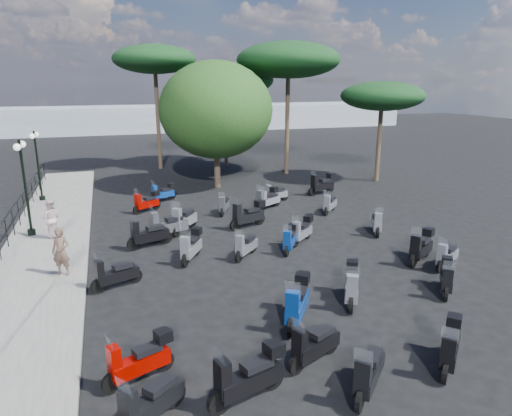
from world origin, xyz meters
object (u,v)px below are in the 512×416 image
object	(u,v)px
scooter_18	(450,348)
scooter_20	(351,286)
scooter_4	(184,221)
scooter_26	(447,256)
scooter_1	(150,404)
scooter_23	(275,194)
scooter_3	(168,226)
pine_1	(288,60)
scooter_17	(269,200)
scooter_7	(248,377)
scooter_11	(163,193)
pine_2	(155,60)
pedestrian_far	(51,219)
pine_3	(382,96)
lamp_post_1	(25,182)
scooter_10	(148,235)
scooter_8	(191,247)
lamp_post_2	(38,161)
scooter_9	(246,246)
scooter_5	(147,202)
scooter_16	(224,206)
scooter_19	(446,278)
scooter_0	(139,361)
pine_0	(225,80)
scooter_27	(377,223)
scooter_13	(297,303)
scooter_15	(248,215)
scooter_6	(314,345)
scooter_2	(115,275)
scooter_22	(267,199)
scooter_14	(290,240)
scooter_28	(330,204)
scooter_12	(368,374)
scooter_21	(302,231)
woman	(61,252)

from	to	relation	value
scooter_18	scooter_20	size ratio (longest dim) A/B	0.83
scooter_4	scooter_26	xyz separation A→B (m)	(7.69, -6.47, -0.10)
scooter_1	scooter_23	size ratio (longest dim) A/B	0.92
scooter_3	pine_1	xyz separation A→B (m)	(9.41, 10.78, 6.81)
scooter_17	scooter_20	distance (m)	10.06
scooter_7	scooter_11	bearing A→B (deg)	-18.20
scooter_18	pine_2	world-z (taller)	pine_2
pedestrian_far	pine_3	size ratio (longest dim) A/B	0.26
lamp_post_1	scooter_10	world-z (taller)	lamp_post_1
scooter_8	scooter_20	size ratio (longest dim) A/B	0.97
lamp_post_2	pine_2	distance (m)	11.67
scooter_3	scooter_9	size ratio (longest dim) A/B	1.49
pine_1	scooter_5	bearing A→B (deg)	-146.14
scooter_16	scooter_1	bearing A→B (deg)	95.62
scooter_4	scooter_19	distance (m)	10.23
lamp_post_1	scooter_0	xyz separation A→B (m)	(3.37, -10.55, -1.83)
pine_0	scooter_4	bearing A→B (deg)	-111.23
scooter_16	scooter_27	xyz separation A→B (m)	(5.23, -4.74, 0.03)
scooter_13	scooter_15	size ratio (longest dim) A/B	0.92
scooter_0	pine_1	distance (m)	23.60
pine_1	scooter_15	bearing A→B (deg)	-119.76
scooter_6	scooter_11	world-z (taller)	scooter_6
scooter_5	pine_2	xyz separation A→B (m)	(1.98, 11.17, 6.97)
scooter_2	scooter_22	xyz separation A→B (m)	(7.29, 6.92, 0.05)
scooter_14	scooter_27	bearing A→B (deg)	-136.20
pedestrian_far	scooter_1	size ratio (longest dim) A/B	1.14
lamp_post_1	scooter_10	distance (m)	5.32
scooter_9	pine_1	size ratio (longest dim) A/B	0.14
scooter_8	scooter_13	bearing A→B (deg)	140.40
scooter_2	scooter_14	xyz separation A→B (m)	(6.18, 1.26, 0.00)
scooter_10	scooter_28	xyz separation A→B (m)	(8.60, 2.04, -0.07)
scooter_0	pine_1	world-z (taller)	pine_1
scooter_8	scooter_28	distance (m)	8.24
scooter_12	scooter_22	xyz separation A→B (m)	(2.67, 13.53, 0.03)
lamp_post_2	scooter_1	xyz separation A→B (m)	(3.69, -17.81, -1.70)
scooter_27	scooter_0	bearing A→B (deg)	61.42
scooter_27	scooter_3	bearing A→B (deg)	13.15
scooter_10	scooter_17	size ratio (longest dim) A/B	1.28
scooter_26	scooter_21	bearing A→B (deg)	14.71
lamp_post_2	pine_0	bearing A→B (deg)	37.74
scooter_22	pine_2	world-z (taller)	pine_2
pedestrian_far	scooter_23	size ratio (longest dim) A/B	1.04
scooter_20	scooter_23	size ratio (longest dim) A/B	1.03
scooter_23	scooter_2	bearing A→B (deg)	118.84
scooter_15	scooter_19	world-z (taller)	scooter_15
scooter_8	pine_2	xyz separation A→B (m)	(1.09, 17.91, 6.93)
woman	scooter_8	world-z (taller)	woman
scooter_4	scooter_15	world-z (taller)	scooter_4
scooter_5	scooter_9	bearing A→B (deg)	169.20
scooter_1	scooter_3	distance (m)	10.36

